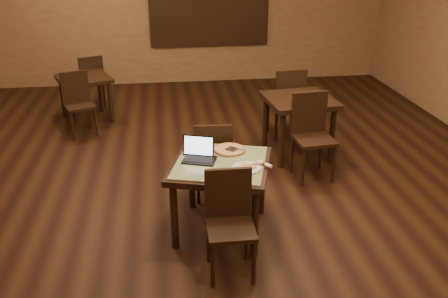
{
  "coord_description": "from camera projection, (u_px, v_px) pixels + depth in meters",
  "views": [
    {
      "loc": [
        -0.46,
        -4.52,
        2.75
      ],
      "look_at": [
        0.09,
        -0.34,
        0.85
      ],
      "focal_mm": 38.0,
      "sensor_mm": 36.0,
      "label": 1
    }
  ],
  "objects": [
    {
      "name": "other_table_b_chair_near",
      "position": [
        78.0,
        100.0,
        7.05
      ],
      "size": [
        0.52,
        0.52,
        0.93
      ],
      "rotation": [
        0.0,
        0.0,
        0.37
      ],
      "color": "black",
      "rests_on": "ground"
    },
    {
      "name": "spatula",
      "position": [
        232.0,
        149.0,
        4.77
      ],
      "size": [
        0.26,
        0.25,
        0.01
      ],
      "primitive_type": "cube",
      "rotation": [
        0.0,
        0.0,
        0.81
      ],
      "color": "silver",
      "rests_on": "pizza_whole"
    },
    {
      "name": "pizza_slice",
      "position": [
        246.0,
        167.0,
        4.42
      ],
      "size": [
        0.23,
        0.23,
        0.02
      ],
      "primitive_type": null,
      "rotation": [
        0.0,
        0.0,
        0.15
      ],
      "color": "beige",
      "rests_on": "plate"
    },
    {
      "name": "other_table_a",
      "position": [
        299.0,
        108.0,
        6.28
      ],
      "size": [
        0.94,
        0.94,
        0.81
      ],
      "rotation": [
        0.0,
        0.0,
        0.1
      ],
      "color": "black",
      "rests_on": "ground"
    },
    {
      "name": "tiled_table",
      "position": [
        221.0,
        171.0,
        4.61
      ],
      "size": [
        1.14,
        1.14,
        0.76
      ],
      "rotation": [
        0.0,
        0.0,
        -0.29
      ],
      "color": "black",
      "rests_on": "ground"
    },
    {
      "name": "wall_back",
      "position": [
        183.0,
        6.0,
        9.17
      ],
      "size": [
        8.0,
        0.02,
        3.0
      ],
      "primitive_type": "cube",
      "color": "#936E4A",
      "rests_on": "ground"
    },
    {
      "name": "other_table_a_chair_near",
      "position": [
        311.0,
        130.0,
        5.76
      ],
      "size": [
        0.49,
        0.49,
        1.04
      ],
      "rotation": [
        0.0,
        0.0,
        0.1
      ],
      "color": "black",
      "rests_on": "ground"
    },
    {
      "name": "chair_main_far",
      "position": [
        213.0,
        157.0,
        5.22
      ],
      "size": [
        0.43,
        0.43,
        0.94
      ],
      "rotation": [
        0.0,
        0.0,
        3.09
      ],
      "color": "black",
      "rests_on": "ground"
    },
    {
      "name": "pizza_whole",
      "position": [
        229.0,
        149.0,
        4.79
      ],
      "size": [
        0.31,
        0.31,
        0.02
      ],
      "color": "beige",
      "rests_on": "pizza_pan"
    },
    {
      "name": "other_table_a_chair_far",
      "position": [
        288.0,
        99.0,
        6.86
      ],
      "size": [
        0.49,
        0.49,
        1.04
      ],
      "rotation": [
        0.0,
        0.0,
        3.24
      ],
      "color": "black",
      "rests_on": "ground"
    },
    {
      "name": "pizza_pan",
      "position": [
        229.0,
        151.0,
        4.79
      ],
      "size": [
        0.33,
        0.33,
        0.01
      ],
      "primitive_type": "cylinder",
      "color": "silver",
      "rests_on": "tiled_table"
    },
    {
      "name": "napkin_roll",
      "position": [
        264.0,
        164.0,
        4.48
      ],
      "size": [
        0.13,
        0.15,
        0.04
      ],
      "rotation": [
        0.0,
        0.0,
        0.69
      ],
      "color": "white",
      "rests_on": "tiled_table"
    },
    {
      "name": "ground",
      "position": [
        212.0,
        207.0,
        5.27
      ],
      "size": [
        10.0,
        10.0,
        0.0
      ],
      "primitive_type": "plane",
      "color": "black",
      "rests_on": "ground"
    },
    {
      "name": "chair_main_near",
      "position": [
        230.0,
        216.0,
        4.1
      ],
      "size": [
        0.41,
        0.41,
        0.95
      ],
      "rotation": [
        0.0,
        0.0,
        -0.01
      ],
      "color": "black",
      "rests_on": "ground"
    },
    {
      "name": "plate",
      "position": [
        246.0,
        168.0,
        4.42
      ],
      "size": [
        0.27,
        0.27,
        0.01
      ],
      "primitive_type": "cylinder",
      "color": "white",
      "rests_on": "tiled_table"
    },
    {
      "name": "other_table_b_chair_far",
      "position": [
        91.0,
        79.0,
        8.04
      ],
      "size": [
        0.52,
        0.52,
        0.93
      ],
      "rotation": [
        0.0,
        0.0,
        3.51
      ],
      "color": "black",
      "rests_on": "ground"
    },
    {
      "name": "mural",
      "position": [
        209.0,
        4.0,
        9.18
      ],
      "size": [
        2.34,
        0.05,
        1.64
      ],
      "color": "#234E81",
      "rests_on": "wall_back"
    },
    {
      "name": "other_table_b",
      "position": [
        84.0,
        84.0,
        7.52
      ],
      "size": [
        1.0,
        1.0,
        0.72
      ],
      "rotation": [
        0.0,
        0.0,
        0.37
      ],
      "color": "black",
      "rests_on": "ground"
    },
    {
      "name": "laptop",
      "position": [
        199.0,
        153.0,
        4.61
      ],
      "size": [
        0.36,
        0.33,
        0.21
      ],
      "rotation": [
        0.0,
        0.0,
        -0.32
      ],
      "color": "black",
      "rests_on": "tiled_table"
    }
  ]
}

